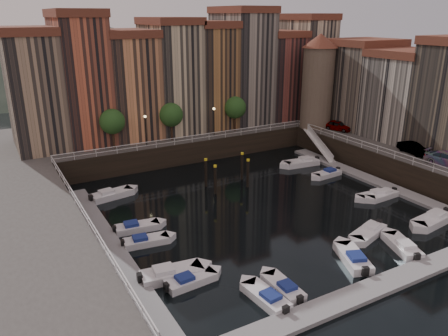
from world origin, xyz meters
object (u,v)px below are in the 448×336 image
mooring_pilings (228,173)px  boat_left_0 (190,280)px  gangway (319,144)px  car_b (414,149)px  corner_tower (318,80)px  boat_left_2 (145,241)px  car_a (338,126)px  boat_left_1 (170,274)px

mooring_pilings → boat_left_0: (-12.44, -15.91, -1.32)m
gangway → car_b: bearing=-70.0°
corner_tower → boat_left_0: bearing=-143.4°
boat_left_2 → car_a: 37.30m
boat_left_0 → boat_left_1: bearing=119.5°
boat_left_1 → car_a: size_ratio=1.21×
corner_tower → car_a: size_ratio=3.21×
corner_tower → car_b: corner_tower is taller
car_a → car_b: (0.09, -13.18, -0.02)m
gangway → mooring_pilings: bearing=-167.8°
gangway → car_a: (4.35, 1.02, 1.82)m
boat_left_2 → car_a: car_a is taller
corner_tower → gangway: (-2.90, -4.50, -8.28)m
corner_tower → boat_left_2: bearing=-153.5°
boat_left_0 → car_a: size_ratio=0.99×
boat_left_1 → gangway: bearing=37.4°
gangway → car_a: bearing=13.2°
corner_tower → car_b: 17.95m
mooring_pilings → boat_left_2: bearing=-147.6°
gangway → mooring_pilings: (-17.08, -3.70, -0.27)m
gangway → mooring_pilings: 17.48m
gangway → boat_left_0: bearing=-146.4°
corner_tower → boat_left_2: corner_tower is taller
car_a → car_b: car_a is taller
mooring_pilings → boat_left_0: size_ratio=1.28×
gangway → car_b: size_ratio=1.92×
car_a → mooring_pilings: bearing=174.1°
corner_tower → boat_left_1: (-33.40, -22.66, -9.80)m
boat_left_2 → car_b: bearing=7.6°
mooring_pilings → car_a: (21.43, 4.72, 2.08)m
corner_tower → boat_left_1: 41.53m
corner_tower → car_a: bearing=-67.4°
car_b → boat_left_2: bearing=-171.9°
gangway → boat_left_2: bearing=-158.2°
corner_tower → car_b: size_ratio=3.18×
gangway → boat_left_1: size_ratio=1.60×
boat_left_0 → car_b: 34.93m
boat_left_1 → mooring_pilings: bearing=53.8°
boat_left_2 → boat_left_0: bearing=-75.7°
mooring_pilings → boat_left_1: bearing=-132.9°
boat_left_1 → car_a: car_a is taller
car_a → corner_tower: bearing=94.2°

